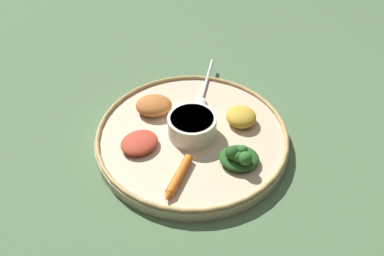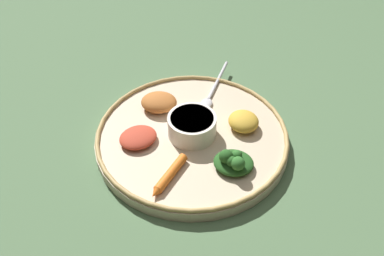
{
  "view_description": "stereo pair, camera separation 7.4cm",
  "coord_description": "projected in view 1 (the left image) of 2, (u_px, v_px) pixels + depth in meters",
  "views": [
    {
      "loc": [
        -0.33,
        0.43,
        0.54
      ],
      "look_at": [
        0.0,
        0.0,
        0.04
      ],
      "focal_mm": 37.63,
      "sensor_mm": 36.0,
      "label": 1
    },
    {
      "loc": [
        -0.38,
        0.38,
        0.54
      ],
      "look_at": [
        0.0,
        0.0,
        0.04
      ],
      "focal_mm": 37.63,
      "sensor_mm": 36.0,
      "label": 2
    }
  ],
  "objects": [
    {
      "name": "center_bowl",
      "position": [
        192.0,
        125.0,
        0.73
      ],
      "size": [
        0.09,
        0.09,
        0.04
      ],
      "color": "silver",
      "rests_on": "platter"
    },
    {
      "name": "mound_lentil_yellow",
      "position": [
        241.0,
        117.0,
        0.76
      ],
      "size": [
        0.08,
        0.08,
        0.03
      ],
      "primitive_type": "ellipsoid",
      "rotation": [
        0.0,
        0.0,
        2.71
      ],
      "color": "gold",
      "rests_on": "platter"
    },
    {
      "name": "ground_plane",
      "position": [
        192.0,
        142.0,
        0.76
      ],
      "size": [
        2.4,
        2.4,
        0.0
      ],
      "primitive_type": "plane",
      "color": "#4C6B47"
    },
    {
      "name": "mound_chickpea",
      "position": [
        154.0,
        105.0,
        0.79
      ],
      "size": [
        0.09,
        0.09,
        0.03
      ],
      "primitive_type": "ellipsoid",
      "rotation": [
        0.0,
        0.0,
        0.69
      ],
      "color": "#B2662D",
      "rests_on": "platter"
    },
    {
      "name": "platter",
      "position": [
        192.0,
        138.0,
        0.75
      ],
      "size": [
        0.36,
        0.36,
        0.02
      ],
      "primitive_type": "cylinder",
      "color": "#C6B293",
      "rests_on": "ground_plane"
    },
    {
      "name": "carrot_near_spoon",
      "position": [
        178.0,
        177.0,
        0.66
      ],
      "size": [
        0.04,
        0.1,
        0.02
      ],
      "color": "orange",
      "rests_on": "platter"
    },
    {
      "name": "greens_pile",
      "position": [
        239.0,
        157.0,
        0.68
      ],
      "size": [
        0.09,
        0.09,
        0.04
      ],
      "color": "#23511E",
      "rests_on": "platter"
    },
    {
      "name": "spoon",
      "position": [
        204.0,
        90.0,
        0.84
      ],
      "size": [
        0.09,
        0.16,
        0.01
      ],
      "color": "silver",
      "rests_on": "platter"
    },
    {
      "name": "platter_rim",
      "position": [
        192.0,
        133.0,
        0.75
      ],
      "size": [
        0.36,
        0.36,
        0.01
      ],
      "primitive_type": "torus",
      "color": "tan",
      "rests_on": "platter"
    },
    {
      "name": "mound_berbere_red",
      "position": [
        139.0,
        143.0,
        0.72
      ],
      "size": [
        0.07,
        0.08,
        0.02
      ],
      "primitive_type": "ellipsoid",
      "rotation": [
        0.0,
        0.0,
        1.35
      ],
      "color": "#B73D28",
      "rests_on": "platter"
    }
  ]
}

